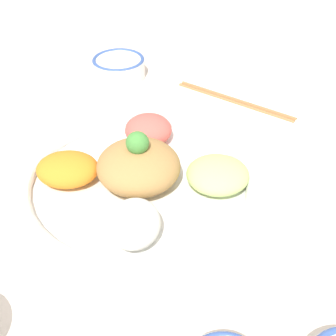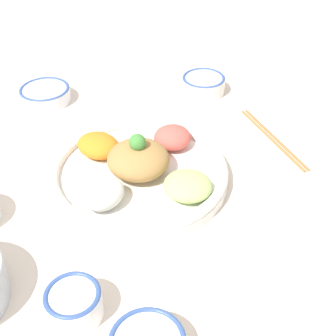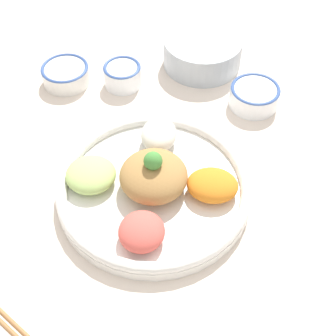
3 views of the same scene
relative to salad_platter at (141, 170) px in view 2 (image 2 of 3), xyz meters
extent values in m
plane|color=silver|center=(0.01, 0.01, -0.03)|extent=(2.40, 2.40, 0.00)
cylinder|color=white|center=(0.00, 0.00, -0.02)|extent=(0.34, 0.34, 0.02)
torus|color=white|center=(0.00, 0.00, 0.00)|extent=(0.34, 0.34, 0.02)
ellipsoid|color=#E55B51|center=(0.10, -0.02, 0.02)|extent=(0.09, 0.08, 0.04)
ellipsoid|color=orange|center=(0.02, 0.10, 0.01)|extent=(0.08, 0.10, 0.04)
ellipsoid|color=white|center=(-0.10, 0.02, 0.02)|extent=(0.09, 0.08, 0.05)
ellipsoid|color=#B7DB7A|center=(-0.02, -0.10, 0.01)|extent=(0.10, 0.10, 0.04)
ellipsoid|color=#AD7F47|center=(0.00, 0.00, 0.02)|extent=(0.12, 0.12, 0.06)
sphere|color=#478E3D|center=(0.00, 0.00, 0.06)|extent=(0.03, 0.03, 0.03)
cylinder|color=white|center=(-0.30, -0.06, 0.00)|extent=(0.08, 0.08, 0.04)
torus|color=#38569E|center=(-0.30, -0.06, 0.02)|extent=(0.08, 0.08, 0.01)
cylinder|color=maroon|center=(-0.30, -0.06, 0.02)|extent=(0.07, 0.07, 0.00)
cylinder|color=white|center=(0.16, 0.35, -0.01)|extent=(0.12, 0.12, 0.03)
torus|color=#38569E|center=(0.16, 0.35, 0.01)|extent=(0.12, 0.12, 0.01)
cylinder|color=#5B3319|center=(0.16, 0.35, 0.00)|extent=(0.10, 0.10, 0.00)
cylinder|color=white|center=(0.37, 0.03, -0.01)|extent=(0.11, 0.11, 0.04)
torus|color=#38569E|center=(0.37, 0.03, 0.01)|extent=(0.11, 0.11, 0.01)
cylinder|color=white|center=(0.37, 0.03, 0.01)|extent=(0.09, 0.09, 0.00)
cylinder|color=#9E6B3D|center=(0.25, -0.19, -0.02)|extent=(0.16, 0.19, 0.01)
cylinder|color=#9E6B3D|center=(0.24, -0.19, -0.02)|extent=(0.16, 0.19, 0.01)
camera|label=1|loc=(-0.51, 0.02, 0.42)|focal=50.00mm
camera|label=2|loc=(-0.59, -0.35, 0.56)|focal=50.00mm
camera|label=3|loc=(0.50, 0.01, 0.64)|focal=50.00mm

